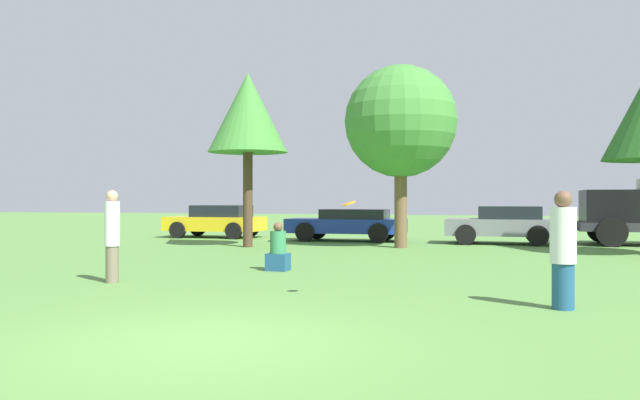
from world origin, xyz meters
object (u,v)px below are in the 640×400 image
tree_1 (401,122)px  parked_car_blue (348,223)px  parked_car_yellow (217,221)px  bystander_sitting (278,251)px  person_catcher (563,250)px  person_thrower (112,235)px  frisbee (349,203)px  tree_0 (248,114)px  parked_car_grey (503,224)px

tree_1 → parked_car_blue: (-2.54, 2.81, -3.44)m
tree_1 → parked_car_yellow: 9.61m
bystander_sitting → tree_1: bearing=80.0°
person_catcher → bystander_sitting: bearing=-27.0°
bystander_sitting → parked_car_blue: bearing=96.7°
person_thrower → person_catcher: size_ratio=1.03×
person_catcher → parked_car_yellow: 19.11m
person_thrower → parked_car_blue: 13.24m
person_catcher → frisbee: bearing=7.0°
person_catcher → tree_1: (-4.39, 10.92, 3.25)m
person_thrower → bystander_sitting: 3.67m
person_thrower → person_catcher: bearing=-0.0°
person_thrower → parked_car_blue: person_thrower is taller
frisbee → parked_car_yellow: frisbee is taller
parked_car_yellow → tree_1: bearing=155.7°
person_catcher → tree_0: tree_0 is taller
person_thrower → parked_car_grey: (6.67, 13.27, -0.19)m
parked_car_yellow → parked_car_blue: 5.83m
frisbee → tree_1: size_ratio=0.04×
tree_0 → parked_car_blue: 5.98m
tree_0 → tree_1: tree_1 is taller
parked_car_grey → frisbee: bearing=79.8°
person_thrower → frisbee: 4.90m
frisbee → person_catcher: bearing=3.2°
bystander_sitting → tree_0: tree_0 is taller
parked_car_yellow → parked_car_grey: 11.49m
tree_1 → parked_car_grey: size_ratio=1.52×
person_thrower → tree_1: bearing=74.9°
person_catcher → bystander_sitting: person_catcher is taller
person_thrower → parked_car_blue: bearing=89.4°
person_thrower → tree_0: size_ratio=0.30×
tree_0 → bystander_sitting: bearing=-60.5°
tree_0 → tree_1: size_ratio=0.97×
parked_car_yellow → bystander_sitting: bearing=120.4°
frisbee → tree_1: 11.46m
tree_0 → tree_1: 5.05m
frisbee → parked_car_grey: size_ratio=0.06×
tree_0 → parked_car_grey: 9.74m
tree_1 → parked_car_yellow: (-8.35, 3.32, -3.40)m
tree_1 → parked_car_blue: 5.11m
tree_0 → parked_car_yellow: bearing=127.3°
parked_car_blue → person_thrower: bearing=83.1°
person_catcher → parked_car_yellow: bearing=-44.4°
person_thrower → frisbee: bearing=-4.5°
person_thrower → parked_car_blue: size_ratio=0.38×
tree_1 → parked_car_yellow: bearing=158.3°
tree_0 → tree_1: bearing=14.0°
person_catcher → bystander_sitting: 6.67m
tree_1 → parked_car_grey: (3.13, 2.88, -3.39)m
frisbee → tree_1: (-1.27, 11.09, 2.59)m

